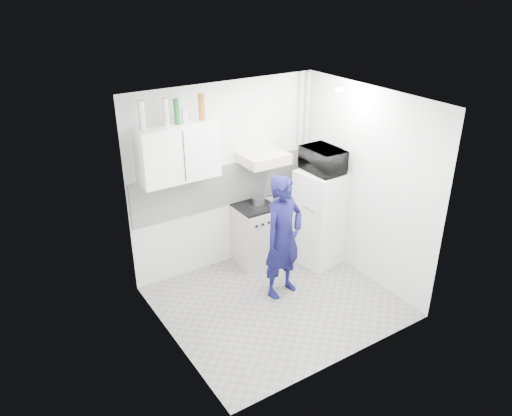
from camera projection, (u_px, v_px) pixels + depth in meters
floor at (276, 302)px, 6.41m from camera, size 2.80×2.80×0.00m
ceiling at (281, 101)px, 5.29m from camera, size 2.80×2.80×0.00m
wall_back at (226, 177)px, 6.80m from camera, size 2.80×0.00×2.80m
wall_left at (168, 243)px, 5.17m from camera, size 0.00×2.60×2.60m
wall_right at (366, 186)px, 6.53m from camera, size 0.00×2.60×2.60m
person at (283, 237)px, 6.27m from camera, size 0.66×0.50×1.64m
stove at (255, 235)px, 7.14m from camera, size 0.54×0.54×0.86m
fridge at (320, 217)px, 7.05m from camera, size 0.66×0.66×1.39m
stove_top at (255, 206)px, 6.94m from camera, size 0.52×0.52×0.03m
saucepan at (259, 200)px, 6.96m from camera, size 0.18×0.18×0.10m
microwave at (323, 160)px, 6.68m from camera, size 0.60×0.41×0.33m
bottle_a at (142, 115)px, 5.64m from camera, size 0.08×0.08×0.34m
bottle_c at (166, 112)px, 5.78m from camera, size 0.08×0.08×0.33m
bottle_d at (177, 112)px, 5.86m from camera, size 0.07×0.07×0.30m
canister_a at (184, 116)px, 5.93m from camera, size 0.07×0.07×0.17m
bottle_e at (201, 107)px, 6.01m from camera, size 0.08×0.08×0.32m
upper_cabinet at (178, 153)px, 6.06m from camera, size 1.00×0.35×0.70m
range_hood at (263, 158)px, 6.71m from camera, size 0.60×0.50×0.14m
backsplash at (227, 184)px, 6.83m from camera, size 2.74×0.03×0.60m
pipe_a at (305, 161)px, 7.37m from camera, size 0.05×0.05×2.60m
pipe_b at (298, 163)px, 7.31m from camera, size 0.04×0.04×2.60m
ceiling_spot_fixture at (339, 89)px, 5.94m from camera, size 0.10×0.10×0.02m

